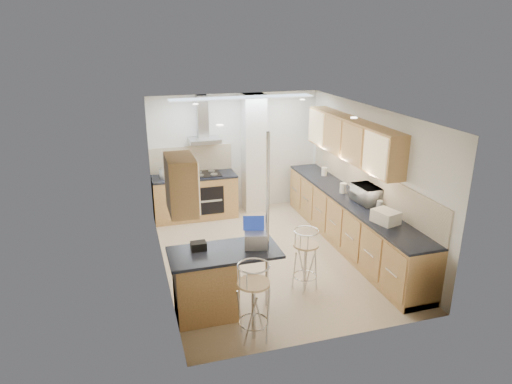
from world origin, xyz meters
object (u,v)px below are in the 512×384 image
object	(u,v)px
microwave	(368,194)
bar_stool_near	(254,302)
laptop	(256,240)
bar_stool_end	(305,260)
bread_bin	(386,217)

from	to	relation	value
microwave	bar_stool_near	xyz separation A→B (m)	(-2.54, -1.79, -0.55)
laptop	microwave	bearing A→B (deg)	40.68
microwave	bar_stool_end	distance (m)	1.81
laptop	bread_bin	size ratio (longest dim) A/B	0.81
laptop	bar_stool_end	distance (m)	1.05
microwave	bar_stool_end	size ratio (longest dim) A/B	0.56
microwave	bar_stool_near	world-z (taller)	microwave
bar_stool_near	bread_bin	size ratio (longest dim) A/B	2.82
laptop	bar_stool_near	distance (m)	0.86
bar_stool_end	bar_stool_near	bearing A→B (deg)	-179.40
bar_stool_near	bar_stool_end	bearing A→B (deg)	25.70
microwave	bar_stool_end	world-z (taller)	microwave
bar_stool_end	bread_bin	world-z (taller)	bread_bin
laptop	bar_stool_end	size ratio (longest dim) A/B	0.31
laptop	bar_stool_near	bearing A→B (deg)	-94.49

